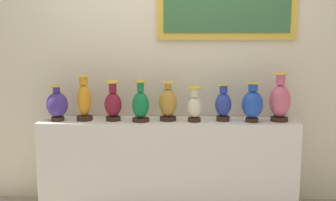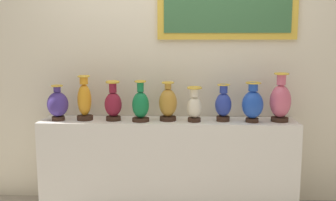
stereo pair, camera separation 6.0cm
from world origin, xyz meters
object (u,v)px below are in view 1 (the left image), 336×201
vase_amber (84,101)px  vase_ochre (168,104)px  vase_ivory (194,105)px  vase_sapphire (252,104)px  vase_indigo (57,105)px  vase_rose (280,100)px  vase_burgundy (113,104)px  vase_emerald (141,105)px  vase_cobalt (223,105)px

vase_amber → vase_ochre: size_ratio=1.16×
vase_ivory → vase_sapphire: vase_sapphire is taller
vase_indigo → vase_ochre: (1.00, 0.03, 0.01)m
vase_ivory → vase_rose: size_ratio=0.72×
vase_indigo → vase_ivory: bearing=-0.4°
vase_amber → vase_sapphire: (1.50, -0.04, -0.02)m
vase_amber → vase_sapphire: size_ratio=1.14×
vase_burgundy → vase_ivory: vase_burgundy is taller
vase_amber → vase_sapphire: bearing=-1.4°
vase_emerald → vase_ochre: size_ratio=1.04×
vase_amber → vase_rose: bearing=0.1°
vase_burgundy → vase_emerald: size_ratio=0.98×
vase_rose → vase_emerald: bearing=-178.1°
vase_cobalt → vase_amber: bearing=179.9°
vase_ivory → vase_rose: bearing=2.8°
vase_ochre → vase_ivory: 0.24m
vase_burgundy → vase_ivory: (0.73, -0.03, -0.01)m
vase_rose → vase_indigo: bearing=-179.2°
vase_indigo → vase_cobalt: vase_cobalt is taller
vase_cobalt → vase_rose: size_ratio=0.77×
vase_amber → vase_cobalt: 1.25m
vase_burgundy → vase_ivory: 0.73m
vase_rose → vase_cobalt: bearing=-179.6°
vase_amber → vase_emerald: (0.51, -0.04, -0.03)m
vase_indigo → vase_ivory: vase_indigo is taller
vase_ochre → vase_emerald: bearing=-170.3°
vase_ochre → vase_rose: vase_rose is taller
vase_indigo → vase_burgundy: 0.50m
vase_burgundy → vase_ivory: bearing=-2.1°
vase_sapphire → vase_burgundy: bearing=178.7°
vase_ivory → vase_sapphire: bearing=-0.1°
vase_sapphire → vase_ochre: bearing=177.1°
vase_ochre → vase_cobalt: 0.49m
vase_emerald → vase_ivory: vase_emerald is taller
vase_burgundy → vase_ivory: size_ratio=1.15×
vase_burgundy → vase_cobalt: vase_burgundy is taller
vase_amber → vase_ivory: 0.99m
vase_ivory → vase_rose: vase_rose is taller
vase_amber → vase_ivory: size_ratio=1.30×
vase_burgundy → vase_ochre: (0.50, 0.01, 0.00)m
vase_ochre → vase_sapphire: (0.75, -0.04, 0.01)m
vase_burgundy → vase_sapphire: 1.24m
vase_ivory → vase_emerald: bearing=-179.5°
vase_amber → vase_rose: (1.75, 0.00, 0.01)m
vase_ochre → vase_rose: (1.00, -0.00, 0.03)m
vase_burgundy → vase_cobalt: 0.99m
vase_emerald → vase_ochre: bearing=9.7°
vase_ivory → vase_indigo: bearing=179.6°
vase_ochre → vase_cobalt: vase_ochre is taller
vase_indigo → vase_rose: bearing=0.8°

